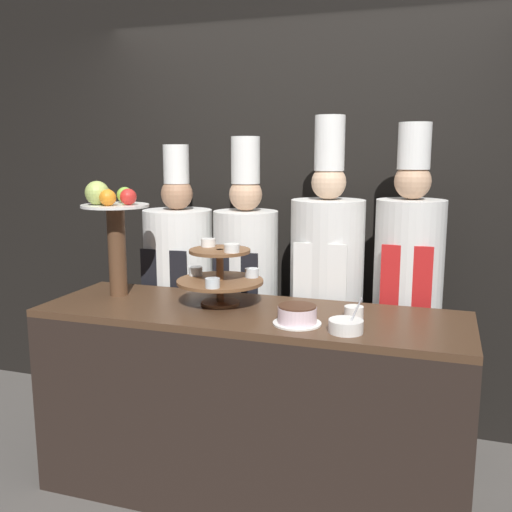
% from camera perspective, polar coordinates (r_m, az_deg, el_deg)
% --- Properties ---
extents(wall_back, '(10.00, 0.06, 2.80)m').
position_cam_1_polar(wall_back, '(3.59, 4.39, 5.47)').
color(wall_back, black).
rests_on(wall_back, ground_plane).
extents(buffet_counter, '(2.06, 0.64, 0.95)m').
position_cam_1_polar(buffet_counter, '(2.91, -0.64, -14.56)').
color(buffet_counter, black).
rests_on(buffet_counter, ground_plane).
extents(tiered_stand, '(0.43, 0.43, 0.32)m').
position_cam_1_polar(tiered_stand, '(2.82, -3.62, -1.76)').
color(tiered_stand, brown).
rests_on(tiered_stand, buffet_counter).
extents(fruit_pedestal, '(0.35, 0.35, 0.61)m').
position_cam_1_polar(fruit_pedestal, '(3.06, -14.11, 3.53)').
color(fruit_pedestal, brown).
rests_on(fruit_pedestal, buffet_counter).
extents(cake_round, '(0.22, 0.22, 0.08)m').
position_cam_1_polar(cake_round, '(2.53, 4.14, -5.93)').
color(cake_round, white).
rests_on(cake_round, buffet_counter).
extents(cup_white, '(0.09, 0.09, 0.06)m').
position_cam_1_polar(cup_white, '(2.65, 9.76, -5.60)').
color(cup_white, white).
rests_on(cup_white, buffet_counter).
extents(serving_bowl_near, '(0.15, 0.15, 0.16)m').
position_cam_1_polar(serving_bowl_near, '(2.45, 8.98, -6.93)').
color(serving_bowl_near, white).
rests_on(serving_bowl_near, buffet_counter).
extents(chef_left, '(0.41, 0.41, 1.75)m').
position_cam_1_polar(chef_left, '(3.52, -7.72, -2.49)').
color(chef_left, black).
rests_on(chef_left, ground_plane).
extents(chef_center_left, '(0.37, 0.37, 1.79)m').
position_cam_1_polar(chef_center_left, '(3.35, -1.03, -2.59)').
color(chef_center_left, black).
rests_on(chef_center_left, ground_plane).
extents(chef_center_right, '(0.41, 0.41, 1.90)m').
position_cam_1_polar(chef_center_right, '(3.22, 7.07, -2.39)').
color(chef_center_right, '#28282D').
rests_on(chef_center_right, ground_plane).
extents(chef_right, '(0.36, 0.36, 1.85)m').
position_cam_1_polar(chef_right, '(3.16, 14.93, -2.62)').
color(chef_right, '#28282D').
rests_on(chef_right, ground_plane).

